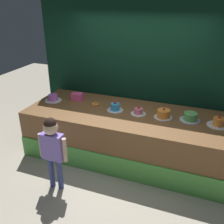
% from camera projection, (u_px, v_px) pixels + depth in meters
% --- Properties ---
extents(ground_plane, '(12.00, 12.00, 0.00)m').
position_uv_depth(ground_plane, '(112.00, 176.00, 4.27)').
color(ground_plane, '#BCB29E').
extents(stage_platform, '(3.54, 1.36, 0.87)m').
position_uv_depth(stage_platform, '(125.00, 135.00, 4.66)').
color(stage_platform, brown).
rests_on(stage_platform, ground_plane).
extents(curtain_backdrop, '(4.08, 0.08, 2.77)m').
position_uv_depth(curtain_backdrop, '(139.00, 73.00, 4.92)').
color(curtain_backdrop, black).
rests_on(curtain_backdrop, ground_plane).
extents(child_figure, '(0.46, 0.21, 1.20)m').
position_uv_depth(child_figure, '(52.00, 144.00, 3.71)').
color(child_figure, '#3F4C8C').
rests_on(child_figure, ground_plane).
extents(pink_box, '(0.22, 0.15, 0.14)m').
position_uv_depth(pink_box, '(78.00, 97.00, 4.99)').
color(pink_box, '#F05797').
rests_on(pink_box, stage_platform).
extents(donut, '(0.14, 0.14, 0.04)m').
position_uv_depth(donut, '(95.00, 104.00, 4.78)').
color(donut, orange).
rests_on(donut, stage_platform).
extents(cake_far_left, '(0.33, 0.33, 0.12)m').
position_uv_depth(cake_far_left, '(53.00, 98.00, 4.97)').
color(cake_far_left, white).
rests_on(cake_far_left, stage_platform).
extents(cake_left, '(0.29, 0.29, 0.17)m').
position_uv_depth(cake_left, '(115.00, 107.00, 4.55)').
color(cake_left, silver).
rests_on(cake_left, stage_platform).
extents(cake_center_left, '(0.27, 0.27, 0.14)m').
position_uv_depth(cake_center_left, '(138.00, 112.00, 4.42)').
color(cake_center_left, white).
rests_on(cake_center_left, stage_platform).
extents(cake_center_right, '(0.31, 0.31, 0.18)m').
position_uv_depth(cake_center_right, '(163.00, 114.00, 4.27)').
color(cake_center_right, silver).
rests_on(cake_center_right, stage_platform).
extents(cake_right, '(0.34, 0.34, 0.17)m').
position_uv_depth(cake_right, '(190.00, 117.00, 4.19)').
color(cake_right, silver).
rests_on(cake_right, stage_platform).
extents(cake_far_right, '(0.33, 0.33, 0.18)m').
position_uv_depth(cake_far_right, '(218.00, 122.00, 4.01)').
color(cake_far_right, white).
rests_on(cake_far_right, stage_platform).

